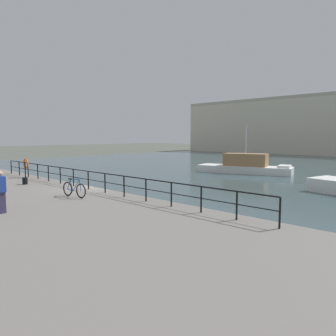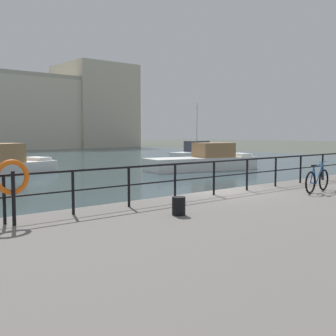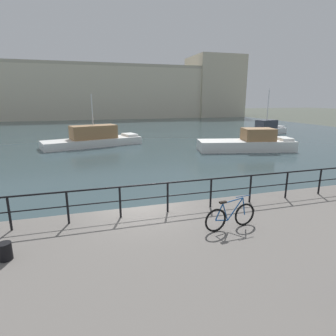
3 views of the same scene
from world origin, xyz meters
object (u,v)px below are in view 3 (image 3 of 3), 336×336
Objects in this scene: moored_cabin_cruiser at (249,143)px; moored_red_daysailer at (94,138)px; parked_bicycle at (230,216)px; harbor_building at (116,92)px; mooring_bollard at (5,251)px; moored_green_narrowboat at (265,129)px.

moored_red_daysailer is at bearing 166.70° from moored_cabin_cruiser.
moored_cabin_cruiser is 5.24× the size of parked_bicycle.
mooring_bollard is (-10.08, -65.91, -5.22)m from harbor_building.
harbor_building reaches higher than parked_bicycle.
harbor_building reaches higher than moored_cabin_cruiser.
parked_bicycle is at bearing -0.61° from mooring_bollard.
parked_bicycle is 6.06m from mooring_bollard.
moored_red_daysailer is 22.84m from parked_bicycle.
moored_red_daysailer reaches higher than mooring_bollard.
moored_red_daysailer is at bearing 82.92° from mooring_bollard.
mooring_bollard is at bearing -113.12° from moored_red_daysailer.
mooring_bollard is at bearing -146.95° from moored_green_narrowboat.
mooring_bollard is at bearing -98.70° from harbor_building.
moored_cabin_cruiser is (13.95, -6.87, -0.07)m from moored_red_daysailer.
moored_red_daysailer is at bearing -99.53° from harbor_building.
moored_cabin_cruiser is at bearing -143.55° from moored_green_narrowboat.
moored_red_daysailer is at bearing 176.49° from moored_green_narrowboat.
moored_red_daysailer is 23.44× the size of mooring_bollard.
moored_red_daysailer is 1.45× the size of moored_green_narrowboat.
moored_green_narrowboat reaches higher than moored_cabin_cruiser.
moored_cabin_cruiser is at bearing 48.67° from parked_bicycle.
parked_bicycle is at bearing -111.29° from moored_cabin_cruiser.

